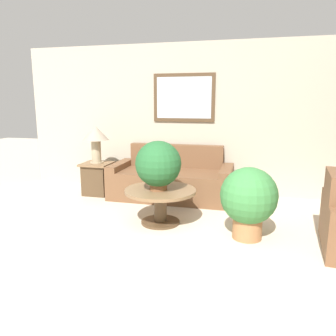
% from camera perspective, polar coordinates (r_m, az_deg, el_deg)
% --- Properties ---
extents(ground_plane, '(20.00, 20.00, 0.00)m').
position_cam_1_polar(ground_plane, '(3.05, -0.26, -20.41)').
color(ground_plane, beige).
extents(wall_back, '(7.01, 0.09, 2.60)m').
position_cam_1_polar(wall_back, '(5.79, 7.75, 8.45)').
color(wall_back, '#B2A893').
rests_on(wall_back, ground_plane).
extents(couch_main, '(2.01, 0.91, 0.87)m').
position_cam_1_polar(couch_main, '(5.55, 0.64, -2.24)').
color(couch_main, brown).
rests_on(couch_main, ground_plane).
extents(coffee_table, '(0.94, 0.94, 0.47)m').
position_cam_1_polar(coffee_table, '(4.37, -1.34, -5.36)').
color(coffee_table, '#4C3823').
rests_on(coffee_table, ground_plane).
extents(side_table, '(0.50, 0.50, 0.56)m').
position_cam_1_polar(side_table, '(5.89, -12.18, -1.74)').
color(side_table, '#4C3823').
rests_on(side_table, ground_plane).
extents(table_lamp, '(0.45, 0.45, 0.64)m').
position_cam_1_polar(table_lamp, '(5.77, -12.49, 5.38)').
color(table_lamp, tan).
rests_on(table_lamp, side_table).
extents(potted_plant_on_table, '(0.60, 0.60, 0.65)m').
position_cam_1_polar(potted_plant_on_table, '(4.23, -1.70, 0.63)').
color(potted_plant_on_table, brown).
rests_on(potted_plant_on_table, coffee_table).
extents(potted_plant_floor, '(0.67, 0.67, 0.87)m').
position_cam_1_polar(potted_plant_floor, '(3.97, 13.86, -5.22)').
color(potted_plant_floor, '#9E6B42').
rests_on(potted_plant_floor, ground_plane).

